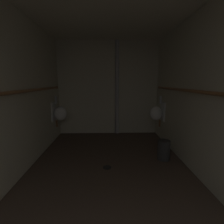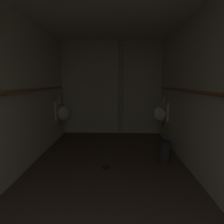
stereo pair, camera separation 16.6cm
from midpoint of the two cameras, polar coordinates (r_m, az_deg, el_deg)
The scene contains 11 objects.
floor at distance 2.64m, azimuth 0.13°, elevation -22.88°, with size 2.75×4.61×0.08m, color #47382D.
wall_left at distance 2.63m, azimuth -30.84°, elevation 4.91°, with size 0.06×4.61×2.45m, color beige.
wall_right at distance 2.56m, azimuth 31.94°, elevation 4.71°, with size 0.06×4.61×2.45m, color beige.
wall_back at distance 4.49m, azimuth 0.93°, elevation 8.05°, with size 2.75×0.06×2.45m, color beige.
urinal_left_mid at distance 4.19m, azimuth -15.40°, elevation -0.13°, with size 0.32×0.30×0.76m.
urinal_right_mid at distance 4.11m, azimuth 17.33°, elevation -0.43°, with size 0.32×0.30×0.76m.
supply_pipe_left at distance 2.58m, azimuth -29.23°, elevation 5.96°, with size 0.06×3.92×0.06m.
supply_pipe_right at distance 2.49m, azimuth 30.60°, elevation 5.73°, with size 0.06×3.88×0.06m.
standpipe_back_wall at distance 4.38m, azimuth 3.96°, elevation 7.97°, with size 0.10×0.10×2.40m, color #B2B2B2.
floor_drain at distance 2.92m, azimuth -0.38°, elevation -18.39°, with size 0.14×0.14×0.01m, color black.
waste_bin at distance 3.23m, azimuth 19.00°, elevation -12.62°, with size 0.22×0.22×0.36m, color #2D2D2D.
Camera 2 is at (0.14, 0.03, 1.41)m, focal length 26.65 mm.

